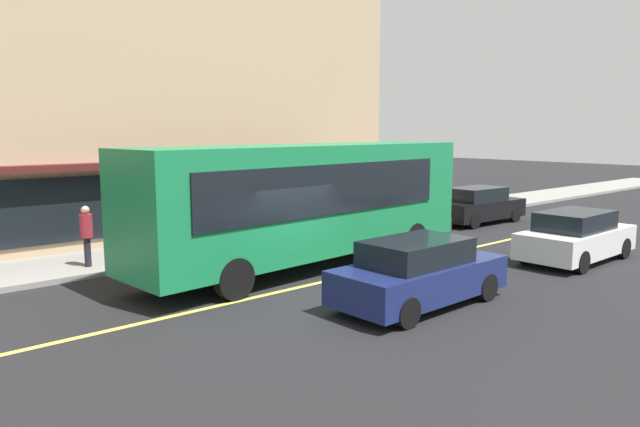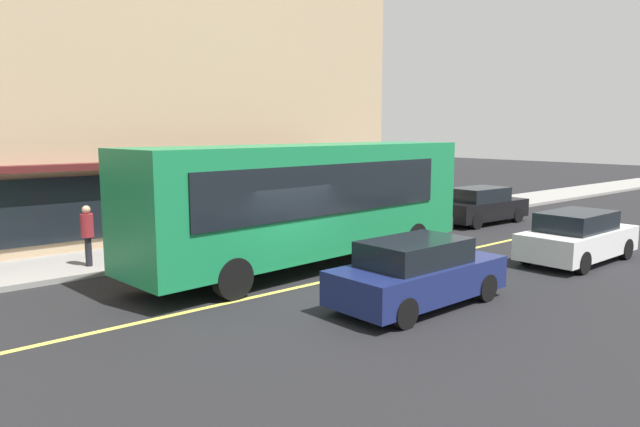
# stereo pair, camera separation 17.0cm
# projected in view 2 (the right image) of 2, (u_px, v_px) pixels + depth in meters

# --- Properties ---
(ground) EXTENTS (120.00, 120.00, 0.00)m
(ground) POSITION_uv_depth(u_px,v_px,m) (299.00, 287.00, 14.55)
(ground) COLOR black
(sidewalk) EXTENTS (80.00, 3.05, 0.15)m
(sidewalk) POSITION_uv_depth(u_px,v_px,m) (189.00, 249.00, 18.90)
(sidewalk) COLOR gray
(sidewalk) RESTS_ON ground
(lane_centre_stripe) EXTENTS (36.00, 0.16, 0.01)m
(lane_centre_stripe) POSITION_uv_depth(u_px,v_px,m) (299.00, 287.00, 14.55)
(lane_centre_stripe) COLOR #D8D14C
(lane_centre_stripe) RESTS_ON ground
(storefront_building) EXTENTS (26.69, 10.35, 13.11)m
(storefront_building) POSITION_uv_depth(u_px,v_px,m) (30.00, 56.00, 21.02)
(storefront_building) COLOR tan
(storefront_building) RESTS_ON ground
(bus) EXTENTS (11.28, 3.30, 3.50)m
(bus) POSITION_uv_depth(u_px,v_px,m) (310.00, 198.00, 16.50)
(bus) COLOR #197F47
(bus) RESTS_ON ground
(traffic_light) EXTENTS (0.30, 0.52, 3.20)m
(traffic_light) POSITION_uv_depth(u_px,v_px,m) (266.00, 171.00, 19.72)
(traffic_light) COLOR #2D2D33
(traffic_light) RESTS_ON sidewalk
(car_white) EXTENTS (4.31, 1.88, 1.52)m
(car_white) POSITION_uv_depth(u_px,v_px,m) (577.00, 237.00, 17.26)
(car_white) COLOR white
(car_white) RESTS_ON ground
(car_navy) EXTENTS (4.32, 1.90, 1.52)m
(car_navy) POSITION_uv_depth(u_px,v_px,m) (417.00, 273.00, 12.93)
(car_navy) COLOR navy
(car_navy) RESTS_ON ground
(car_black) EXTENTS (4.37, 1.99, 1.52)m
(car_black) POSITION_uv_depth(u_px,v_px,m) (481.00, 206.00, 24.41)
(car_black) COLOR black
(car_black) RESTS_ON ground
(pedestrian_near_storefront) EXTENTS (0.34, 0.34, 1.55)m
(pedestrian_near_storefront) POSITION_uv_depth(u_px,v_px,m) (157.00, 225.00, 17.43)
(pedestrian_near_storefront) COLOR black
(pedestrian_near_storefront) RESTS_ON sidewalk
(pedestrian_by_curb) EXTENTS (0.34, 0.34, 1.70)m
(pedestrian_by_curb) POSITION_uv_depth(u_px,v_px,m) (87.00, 230.00, 16.03)
(pedestrian_by_curb) COLOR black
(pedestrian_by_curb) RESTS_ON sidewalk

